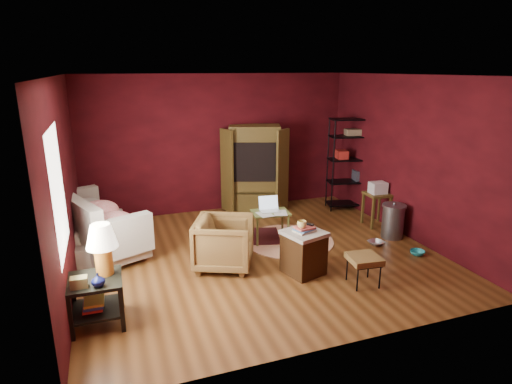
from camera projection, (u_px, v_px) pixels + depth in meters
room at (258, 171)px, 6.49m from camera, size 5.54×5.04×2.84m
sofa at (94, 228)px, 7.00m from camera, size 0.81×1.96×0.75m
armchair at (224, 241)px, 6.37m from camera, size 1.04×1.07×0.85m
pet_bowl_steel at (376, 237)px, 7.26m from camera, size 0.27×0.12×0.27m
pet_bowl_turquoise at (418, 248)px, 6.87m from camera, size 0.24×0.12×0.23m
vase at (98, 280)px, 4.72m from camera, size 0.17×0.17×0.15m
mug at (302, 223)px, 6.04m from camera, size 0.13×0.11×0.13m
side_table at (99, 265)px, 4.93m from camera, size 0.61×0.61×1.19m
sofa_cushions at (94, 225)px, 6.94m from camera, size 1.62×2.36×0.92m
hamper at (304, 251)px, 6.20m from camera, size 0.66×0.66×0.74m
footstool at (364, 260)px, 5.87m from camera, size 0.46×0.46×0.42m
rug_round at (289, 241)px, 7.45m from camera, size 1.75×1.75×0.01m
rug_oriental at (245, 236)px, 7.61m from camera, size 1.38×1.11×0.01m
laptop_desk at (270, 215)px, 7.32m from camera, size 0.67×0.54×0.78m
tv_armoire at (255, 167)px, 8.86m from camera, size 1.33×1.01×1.78m
wire_shelving at (352, 160)px, 8.93m from camera, size 1.00×0.59×1.92m
small_stand at (377, 193)px, 8.04m from camera, size 0.44×0.44×0.85m
trash_can at (393, 221)px, 7.53m from camera, size 0.49×0.49×0.65m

